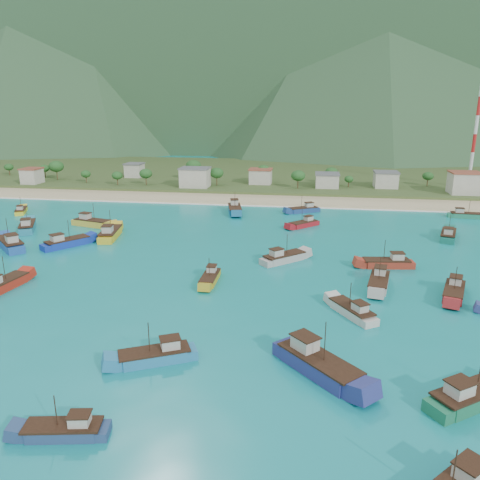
# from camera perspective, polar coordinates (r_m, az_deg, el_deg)

# --- Properties ---
(ground) EXTENTS (600.00, 600.00, 0.00)m
(ground) POSITION_cam_1_polar(r_m,az_deg,el_deg) (90.35, -3.97, -4.88)
(ground) COLOR #0C8980
(ground) RESTS_ON ground
(beach) EXTENTS (400.00, 18.00, 1.20)m
(beach) POSITION_cam_1_polar(r_m,az_deg,el_deg) (165.51, 1.96, 4.88)
(beach) COLOR beige
(beach) RESTS_ON ground
(land) EXTENTS (400.00, 110.00, 2.40)m
(land) POSITION_cam_1_polar(r_m,az_deg,el_deg) (225.35, 3.80, 7.88)
(land) COLOR #385123
(land) RESTS_ON ground
(surf_line) EXTENTS (400.00, 2.50, 0.08)m
(surf_line) POSITION_cam_1_polar(r_m,az_deg,el_deg) (156.27, 1.55, 4.20)
(surf_line) COLOR white
(surf_line) RESTS_ON ground
(mountains) EXTENTS (1520.00, 440.00, 260.00)m
(mountains) POSITION_cam_1_polar(r_m,az_deg,el_deg) (493.09, 4.65, 24.81)
(mountains) COLOR slate
(mountains) RESTS_ON ground
(village) EXTENTS (212.51, 30.50, 7.41)m
(village) POSITION_cam_1_polar(r_m,az_deg,el_deg) (185.28, 8.47, 7.38)
(village) COLOR beige
(village) RESTS_ON ground
(vegetation) EXTENTS (274.71, 26.29, 8.62)m
(vegetation) POSITION_cam_1_polar(r_m,az_deg,el_deg) (189.24, 1.15, 7.90)
(vegetation) COLOR #235623
(vegetation) RESTS_ON ground
(radio_tower) EXTENTS (1.20, 1.20, 40.43)m
(radio_tower) POSITION_cam_1_polar(r_m,az_deg,el_deg) (199.81, 26.75, 11.46)
(radio_tower) COLOR red
(radio_tower) RESTS_ON ground
(boat_0) EXTENTS (9.44, 11.12, 6.70)m
(boat_0) POSITION_cam_1_polar(r_m,az_deg,el_deg) (118.18, -20.40, -0.36)
(boat_0) COLOR #1432A4
(boat_0) RESTS_ON ground
(boat_6) EXTENTS (6.27, 10.85, 6.15)m
(boat_6) POSITION_cam_1_polar(r_m,az_deg,el_deg) (90.62, 24.62, -5.83)
(boat_6) COLOR maroon
(boat_6) RESTS_ON ground
(boat_7) EXTENTS (5.34, 11.26, 6.40)m
(boat_7) POSITION_cam_1_polar(r_m,az_deg,el_deg) (90.43, 16.56, -5.00)
(boat_7) COLOR #ABA09A
(boat_7) RESTS_ON ground
(boat_8) EXTENTS (8.58, 12.15, 7.02)m
(boat_8) POSITION_cam_1_polar(r_m,az_deg,el_deg) (137.67, -24.49, 1.46)
(boat_8) COLOR teal
(boat_8) RESTS_ON ground
(boat_9) EXTENTS (9.88, 3.72, 5.71)m
(boat_9) POSITION_cam_1_polar(r_m,az_deg,el_deg) (154.49, 25.78, 2.69)
(boat_9) COLOR #217E5C
(boat_9) RESTS_ON ground
(boat_11) EXTENTS (6.14, 9.21, 5.27)m
(boat_11) POSITION_cam_1_polar(r_m,az_deg,el_deg) (160.79, -25.12, 3.21)
(boat_11) COLOR yellow
(boat_11) RESTS_ON ground
(boat_12) EXTENTS (11.73, 11.44, 7.47)m
(boat_12) POSITION_cam_1_polar(r_m,az_deg,el_deg) (122.01, -26.20, -0.46)
(boat_12) COLOR #1D4EA0
(boat_12) RESTS_ON ground
(boat_14) EXTENTS (9.02, 4.08, 5.14)m
(boat_14) POSITION_cam_1_polar(r_m,az_deg,el_deg) (54.20, -20.55, -21.01)
(boat_14) COLOR navy
(boat_14) RESTS_ON ground
(boat_17) EXTENTS (2.71, 8.96, 5.28)m
(boat_17) POSITION_cam_1_polar(r_m,az_deg,el_deg) (89.41, -3.66, -4.72)
(boat_17) COLOR gold
(boat_17) RESTS_ON ground
(boat_18) EXTENTS (11.28, 9.28, 6.74)m
(boat_18) POSITION_cam_1_polar(r_m,az_deg,el_deg) (61.10, 26.30, -16.81)
(boat_18) COLOR #1A6D49
(boat_18) RESTS_ON ground
(boat_19) EXTENTS (8.69, 8.77, 5.63)m
(boat_19) POSITION_cam_1_polar(r_m,az_deg,el_deg) (130.15, 7.77, 1.90)
(boat_19) COLOR #A3171F
(boat_19) RESTS_ON ground
(boat_20) EXTENTS (12.16, 6.36, 6.89)m
(boat_20) POSITION_cam_1_polar(r_m,az_deg,el_deg) (135.94, -17.59, 1.99)
(boat_20) COLOR gold
(boat_20) RESTS_ON ground
(boat_21) EXTENTS (6.28, 12.85, 7.30)m
(boat_21) POSITION_cam_1_polar(r_m,az_deg,el_deg) (146.05, -0.64, 3.73)
(boat_21) COLOR #175C87
(boat_21) RESTS_ON ground
(boat_22) EXTENTS (6.28, 11.33, 6.42)m
(boat_22) POSITION_cam_1_polar(r_m,az_deg,el_deg) (128.42, 24.03, 0.49)
(boat_22) COLOR #126455
(boat_22) RESTS_ON ground
(boat_23) EXTENTS (10.63, 7.30, 6.11)m
(boat_23) POSITION_cam_1_polar(r_m,az_deg,el_deg) (63.96, -10.17, -13.80)
(boat_23) COLOR teal
(boat_23) RESTS_ON ground
(boat_24) EXTENTS (10.81, 4.46, 6.20)m
(boat_24) POSITION_cam_1_polar(r_m,az_deg,el_deg) (101.58, 17.52, -2.77)
(boat_24) COLOR maroon
(boat_24) RESTS_ON ground
(boat_26) EXTENTS (11.89, 12.13, 7.75)m
(boat_26) POSITION_cam_1_polar(r_m,az_deg,el_deg) (61.42, 9.44, -14.80)
(boat_26) COLOR navy
(boat_26) RESTS_ON ground
(boat_27) EXTENTS (10.01, 9.63, 6.34)m
(boat_27) POSITION_cam_1_polar(r_m,az_deg,el_deg) (100.58, 5.33, -2.23)
(boat_27) COLOR #ACA39D
(boat_27) RESTS_ON ground
(boat_28) EXTENTS (4.78, 11.31, 6.47)m
(boat_28) POSITION_cam_1_polar(r_m,az_deg,el_deg) (95.69, -26.95, -4.96)
(boat_28) COLOR #B32515
(boat_28) RESTS_ON ground
(boat_29) EXTENTS (5.84, 12.86, 7.33)m
(boat_29) POSITION_cam_1_polar(r_m,az_deg,el_deg) (122.60, -15.53, 0.70)
(boat_29) COLOR gold
(boat_29) RESTS_ON ground
(boat_31) EXTENTS (10.23, 7.35, 5.92)m
(boat_31) POSITION_cam_1_polar(r_m,az_deg,el_deg) (147.77, 7.76, 3.63)
(boat_31) COLOR navy
(boat_31) RESTS_ON ground
(boat_32) EXTENTS (7.68, 9.65, 5.71)m
(boat_32) POSITION_cam_1_polar(r_m,az_deg,el_deg) (77.56, 13.52, -8.48)
(boat_32) COLOR beige
(boat_32) RESTS_ON ground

